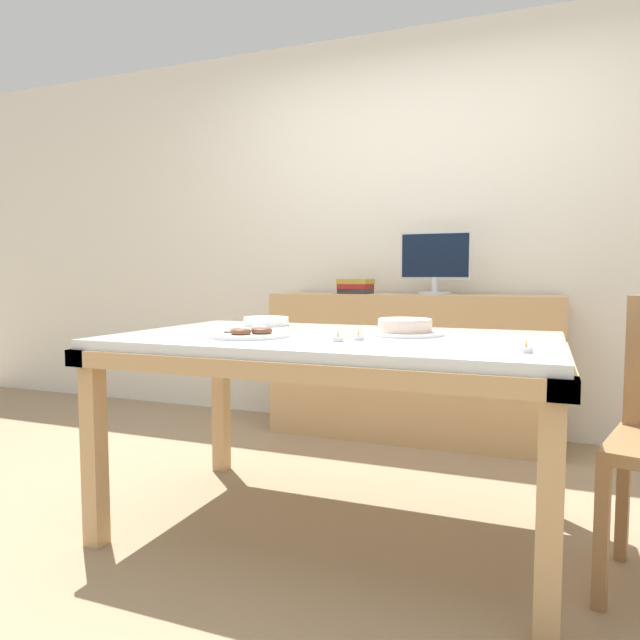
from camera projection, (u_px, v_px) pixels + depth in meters
ground_plane at (334, 529)px, 2.27m from camera, size 12.00×12.00×0.00m
wall_back at (423, 232)px, 3.75m from camera, size 8.00×0.10×2.60m
dining_table at (334, 358)px, 2.22m from camera, size 1.70×1.02×0.78m
sideboard at (412, 366)px, 3.54m from camera, size 1.75×0.44×0.90m
computer_monitor at (435, 263)px, 3.44m from camera, size 0.42×0.20×0.38m
book_stack at (356, 286)px, 3.64m from camera, size 0.22×0.19×0.09m
cake_chocolate_round at (405, 328)px, 2.23m from camera, size 0.30×0.30×0.06m
pastry_platter at (247, 333)px, 2.17m from camera, size 0.32×0.32×0.04m
plate_stack at (266, 321)px, 2.66m from camera, size 0.21×0.21×0.04m
tealight_right_edge at (338, 339)px, 2.00m from camera, size 0.04×0.04×0.04m
tealight_near_cakes at (358, 337)px, 2.05m from camera, size 0.04×0.04×0.04m
tealight_centre at (526, 349)px, 1.70m from camera, size 0.04×0.04×0.04m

